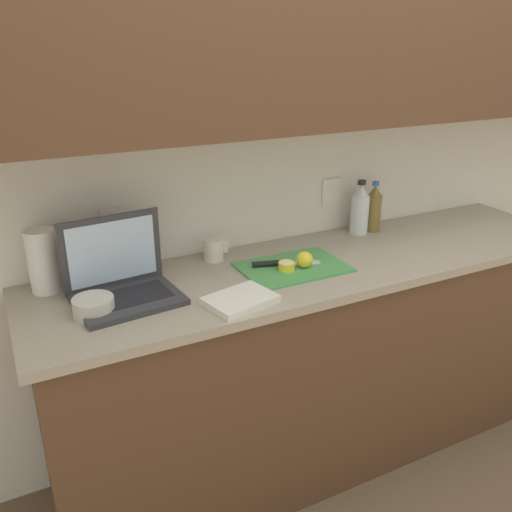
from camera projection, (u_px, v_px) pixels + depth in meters
The scene contains 14 objects.
ground_plane at pixel (317, 446), 2.48m from camera, with size 12.00×12.00×0.00m, color brown.
wall_back at pixel (303, 87), 2.08m from camera, with size 5.20×0.38×2.60m.
counter_unit at pixel (325, 356), 2.31m from camera, with size 2.32×0.59×0.92m.
laptop at pixel (122, 280), 1.81m from camera, with size 0.36×0.29×0.27m.
cutting_board at pixel (293, 267), 2.05m from camera, with size 0.39×0.28×0.01m, color #4C9E51.
knife at pixel (275, 264), 2.05m from camera, with size 0.26×0.10×0.02m.
lemon_half_cut at pixel (286, 266), 2.01m from camera, with size 0.06×0.06×0.03m.
lemon_whole_beside at pixel (305, 259), 2.03m from camera, with size 0.06×0.06×0.06m.
bottle_green_soda at pixel (374, 209), 2.42m from camera, with size 0.07×0.07×0.23m.
bottle_oil_tall at pixel (360, 209), 2.38m from camera, with size 0.08×0.08×0.24m.
measuring_cup at pixel (214, 249), 2.12m from camera, with size 0.10×0.08×0.09m.
bowl_white at pixel (94, 306), 1.70m from camera, with size 0.13×0.13×0.06m.
paper_towel_roll at pixel (43, 261), 1.83m from camera, with size 0.10×0.10×0.22m.
dish_towel at pixel (240, 300), 1.78m from camera, with size 0.22×0.16×0.02m, color silver.
Camera 1 is at (-1.14, -1.63, 1.74)m, focal length 38.00 mm.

